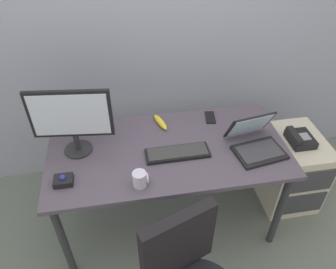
{
  "coord_description": "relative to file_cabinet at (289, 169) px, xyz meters",
  "views": [
    {
      "loc": [
        -0.27,
        -1.56,
        2.19
      ],
      "look_at": [
        0.0,
        0.0,
        0.87
      ],
      "focal_mm": 34.79,
      "sensor_mm": 36.0,
      "label": 1
    }
  ],
  "objects": [
    {
      "name": "keyboard",
      "position": [
        -0.95,
        -0.15,
        0.46
      ],
      "size": [
        0.41,
        0.14,
        0.03
      ],
      "color": "black",
      "rests_on": "desk"
    },
    {
      "name": "banana",
      "position": [
        -1.01,
        0.18,
        0.47
      ],
      "size": [
        0.1,
        0.19,
        0.04
      ],
      "primitive_type": "ellipsoid",
      "rotation": [
        0.0,
        0.0,
        1.87
      ],
      "color": "yellow",
      "rests_on": "desk"
    },
    {
      "name": "cell_phone",
      "position": [
        -0.64,
        0.19,
        0.46
      ],
      "size": [
        0.09,
        0.15,
        0.01
      ],
      "primitive_type": "cube",
      "rotation": [
        0.0,
        0.0,
        -0.15
      ],
      "color": "black",
      "rests_on": "desk"
    },
    {
      "name": "laptop",
      "position": [
        -0.44,
        -0.17,
        0.5
      ],
      "size": [
        0.36,
        0.37,
        0.22
      ],
      "color": "black",
      "rests_on": "desk"
    },
    {
      "name": "coffee_mug",
      "position": [
        -1.21,
        -0.37,
        0.5
      ],
      "size": [
        0.09,
        0.08,
        0.1
      ],
      "color": "silver",
      "rests_on": "desk"
    },
    {
      "name": "monitor_main",
      "position": [
        -1.58,
        -0.0,
        0.71
      ],
      "size": [
        0.5,
        0.18,
        0.45
      ],
      "color": "#262628",
      "rests_on": "desk"
    },
    {
      "name": "desk",
      "position": [
        -1.0,
        -0.08,
        0.37
      ],
      "size": [
        1.56,
        0.78,
        0.75
      ],
      "color": "#4F4654",
      "rests_on": "ground"
    },
    {
      "name": "back_wall",
      "position": [
        -1.0,
        0.65,
        1.1
      ],
      "size": [
        6.0,
        0.1,
        2.8
      ],
      "primitive_type": "cube",
      "color": "#9498AC",
      "rests_on": "ground"
    },
    {
      "name": "ground_plane",
      "position": [
        -1.0,
        -0.08,
        -0.3
      ],
      "size": [
        8.0,
        8.0,
        0.0
      ],
      "primitive_type": "plane",
      "color": "slate"
    },
    {
      "name": "file_cabinet",
      "position": [
        0.0,
        0.0,
        0.0
      ],
      "size": [
        0.42,
        0.53,
        0.6
      ],
      "color": "beige",
      "rests_on": "ground"
    },
    {
      "name": "desk_phone",
      "position": [
        -0.01,
        -0.02,
        0.33
      ],
      "size": [
        0.17,
        0.2,
        0.09
      ],
      "color": "black",
      "rests_on": "file_cabinet"
    },
    {
      "name": "trackball_mouse",
      "position": [
        -1.65,
        -0.28,
        0.47
      ],
      "size": [
        0.11,
        0.09,
        0.07
      ],
      "color": "black",
      "rests_on": "desk"
    }
  ]
}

